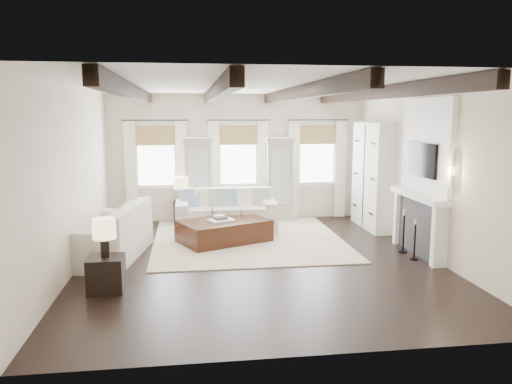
{
  "coord_description": "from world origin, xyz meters",
  "views": [
    {
      "loc": [
        -1.27,
        -8.89,
        2.7
      ],
      "look_at": [
        0.08,
        0.91,
        1.15
      ],
      "focal_mm": 35.0,
      "sensor_mm": 36.0,
      "label": 1
    }
  ],
  "objects": [
    {
      "name": "ground",
      "position": [
        0.0,
        0.0,
        0.0
      ],
      "size": [
        7.5,
        7.5,
        0.0
      ],
      "primitive_type": "plane",
      "color": "black",
      "rests_on": "ground"
    },
    {
      "name": "book_lower",
      "position": [
        -0.61,
        1.39,
        0.53
      ],
      "size": [
        0.32,
        0.29,
        0.04
      ],
      "primitive_type": "cube",
      "rotation": [
        0.0,
        0.0,
        0.43
      ],
      "color": "#262628",
      "rests_on": "tray"
    },
    {
      "name": "candlestick_near",
      "position": [
        2.9,
        -0.33,
        0.32
      ],
      "size": [
        0.16,
        0.16,
        0.78
      ],
      "color": "black",
      "rests_on": "ground"
    },
    {
      "name": "side_table_front",
      "position": [
        -2.55,
        -1.26,
        0.27
      ],
      "size": [
        0.53,
        0.53,
        0.53
      ],
      "primitive_type": "cube",
      "color": "black",
      "rests_on": "ground"
    },
    {
      "name": "lamp_back",
      "position": [
        -1.45,
        3.34,
        0.99
      ],
      "size": [
        0.35,
        0.35,
        0.6
      ],
      "color": "black",
      "rests_on": "side_table_back"
    },
    {
      "name": "lamp_front",
      "position": [
        -2.55,
        -1.26,
        0.94
      ],
      "size": [
        0.35,
        0.35,
        0.6
      ],
      "color": "black",
      "rests_on": "side_table_front"
    },
    {
      "name": "room_shell",
      "position": [
        0.75,
        0.9,
        1.89
      ],
      "size": [
        6.54,
        7.54,
        3.22
      ],
      "color": "beige",
      "rests_on": "ground"
    },
    {
      "name": "sofa_left",
      "position": [
        -2.68,
        0.61,
        0.4
      ],
      "size": [
        1.42,
        2.44,
        0.98
      ],
      "color": "silver",
      "rests_on": "ground"
    },
    {
      "name": "sofa_back",
      "position": [
        -0.42,
        2.42,
        0.4
      ],
      "size": [
        2.31,
        1.09,
        0.98
      ],
      "color": "silver",
      "rests_on": "ground"
    },
    {
      "name": "book_upper",
      "position": [
        -0.64,
        1.45,
        0.57
      ],
      "size": [
        0.27,
        0.25,
        0.03
      ],
      "primitive_type": "cube",
      "rotation": [
        0.0,
        0.0,
        0.43
      ],
      "color": "beige",
      "rests_on": "book_lower"
    },
    {
      "name": "tray",
      "position": [
        -0.6,
        1.36,
        0.49
      ],
      "size": [
        0.61,
        0.55,
        0.04
      ],
      "primitive_type": "cube",
      "rotation": [
        0.0,
        0.0,
        0.43
      ],
      "color": "white",
      "rests_on": "ottoman"
    },
    {
      "name": "candlestick_far",
      "position": [
        2.9,
        0.16,
        0.36
      ],
      "size": [
        0.17,
        0.17,
        0.86
      ],
      "color": "black",
      "rests_on": "ground"
    },
    {
      "name": "ottoman",
      "position": [
        -0.54,
        1.46,
        0.24
      ],
      "size": [
        2.1,
        1.77,
        0.47
      ],
      "primitive_type": "cube",
      "rotation": [
        0.0,
        0.0,
        0.43
      ],
      "color": "black",
      "rests_on": "ground"
    },
    {
      "name": "area_rug",
      "position": [
        -0.01,
        1.58,
        0.01
      ],
      "size": [
        4.02,
        4.16,
        0.02
      ],
      "primitive_type": "cube",
      "color": "beige",
      "rests_on": "ground"
    },
    {
      "name": "side_table_back",
      "position": [
        -1.45,
        3.34,
        0.29
      ],
      "size": [
        0.39,
        0.39,
        0.58
      ],
      "primitive_type": "cube",
      "color": "black",
      "rests_on": "ground"
    }
  ]
}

